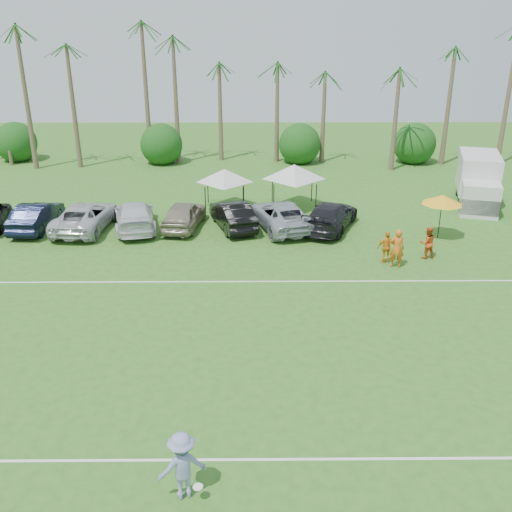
{
  "coord_description": "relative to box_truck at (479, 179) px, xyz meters",
  "views": [
    {
      "loc": [
        1.79,
        -10.8,
        11.63
      ],
      "look_at": [
        1.99,
        13.36,
        1.6
      ],
      "focal_mm": 40.0,
      "sensor_mm": 36.0,
      "label": 1
    }
  ],
  "objects": [
    {
      "name": "field_lines",
      "position": [
        -17.01,
        -18.25,
        -1.75
      ],
      "size": [
        80.0,
        12.1,
        0.01
      ],
      "color": "white",
      "rests_on": "ground"
    },
    {
      "name": "palm_tree_1",
      "position": [
        -34.01,
        11.75,
        6.59
      ],
      "size": [
        2.4,
        2.4,
        9.9
      ],
      "color": "brown",
      "rests_on": "ground"
    },
    {
      "name": "palm_tree_2",
      "position": [
        -29.01,
        11.75,
        7.45
      ],
      "size": [
        2.4,
        2.4,
        10.9
      ],
      "color": "brown",
      "rests_on": "ground"
    },
    {
      "name": "palm_tree_3",
      "position": [
        -25.01,
        11.75,
        8.3
      ],
      "size": [
        2.4,
        2.4,
        11.9
      ],
      "color": "brown",
      "rests_on": "ground"
    },
    {
      "name": "palm_tree_4",
      "position": [
        -21.01,
        11.75,
        5.72
      ],
      "size": [
        2.4,
        2.4,
        8.9
      ],
      "color": "brown",
      "rests_on": "ground"
    },
    {
      "name": "palm_tree_5",
      "position": [
        -17.01,
        11.75,
        6.59
      ],
      "size": [
        2.4,
        2.4,
        9.9
      ],
      "color": "brown",
      "rests_on": "ground"
    },
    {
      "name": "palm_tree_6",
      "position": [
        -13.01,
        11.75,
        7.45
      ],
      "size": [
        2.4,
        2.4,
        10.9
      ],
      "color": "brown",
      "rests_on": "ground"
    },
    {
      "name": "palm_tree_7",
      "position": [
        -9.01,
        11.75,
        8.3
      ],
      "size": [
        2.4,
        2.4,
        11.9
      ],
      "color": "brown",
      "rests_on": "ground"
    },
    {
      "name": "palm_tree_8",
      "position": [
        -4.01,
        11.75,
        5.72
      ],
      "size": [
        2.4,
        2.4,
        8.9
      ],
      "color": "brown",
      "rests_on": "ground"
    },
    {
      "name": "palm_tree_9",
      "position": [
        0.99,
        11.75,
        6.59
      ],
      "size": [
        2.4,
        2.4,
        9.9
      ],
      "color": "brown",
      "rests_on": "ground"
    },
    {
      "name": "palm_tree_10",
      "position": [
        5.99,
        11.75,
        7.45
      ],
      "size": [
        2.4,
        2.4,
        10.9
      ],
      "color": "brown",
      "rests_on": "ground"
    },
    {
      "name": "bush_tree_0",
      "position": [
        -36.01,
        12.75,
        0.04
      ],
      "size": [
        4.0,
        4.0,
        4.0
      ],
      "color": "brown",
      "rests_on": "ground"
    },
    {
      "name": "bush_tree_1",
      "position": [
        -23.01,
        12.75,
        0.04
      ],
      "size": [
        4.0,
        4.0,
        4.0
      ],
      "color": "brown",
      "rests_on": "ground"
    },
    {
      "name": "bush_tree_2",
      "position": [
        -11.01,
        12.75,
        0.04
      ],
      "size": [
        4.0,
        4.0,
        4.0
      ],
      "color": "brown",
      "rests_on": "ground"
    },
    {
      "name": "bush_tree_3",
      "position": [
        -1.01,
        12.75,
        0.04
      ],
      "size": [
        4.0,
        4.0,
        4.0
      ],
      "color": "brown",
      "rests_on": "ground"
    },
    {
      "name": "sideline_player_a",
      "position": [
        -7.91,
        -10.51,
        -0.75
      ],
      "size": [
        0.82,
        0.62,
        2.01
      ],
      "primitive_type": "imported",
      "rotation": [
        0.0,
        0.0,
        2.93
      ],
      "color": "orange",
      "rests_on": "ground"
    },
    {
      "name": "sideline_player_b",
      "position": [
        -6.03,
        -9.37,
        -0.9
      ],
      "size": [
        0.93,
        0.77,
        1.72
      ],
      "primitive_type": "imported",
      "rotation": [
        0.0,
        0.0,
        3.3
      ],
      "color": "#D04817",
      "rests_on": "ground"
    },
    {
      "name": "sideline_player_c",
      "position": [
        -8.28,
        -9.96,
        -0.91
      ],
      "size": [
        1.03,
        0.5,
        1.69
      ],
      "primitive_type": "imported",
      "rotation": [
        0.0,
        0.0,
        3.23
      ],
      "color": "orange",
      "rests_on": "ground"
    },
    {
      "name": "box_truck",
      "position": [
        0.0,
        0.0,
        0.0
      ],
      "size": [
        4.05,
        6.79,
        3.29
      ],
      "rotation": [
        0.0,
        0.0,
        -0.28
      ],
      "color": "silver",
      "rests_on": "ground"
    },
    {
      "name": "canopy_tent_left",
      "position": [
        -16.98,
        -0.58,
        0.88
      ],
      "size": [
        3.8,
        3.8,
        3.08
      ],
      "color": "black",
      "rests_on": "ground"
    },
    {
      "name": "canopy_tent_right",
      "position": [
        -12.43,
        -0.52,
        1.16
      ],
      "size": [
        4.2,
        4.2,
        3.4
      ],
      "color": "black",
      "rests_on": "ground"
    },
    {
      "name": "market_umbrella",
      "position": [
        -4.5,
        -6.43,
        0.55
      ],
      "size": [
        2.31,
        2.31,
        2.57
      ],
      "color": "black",
      "rests_on": "ground"
    },
    {
      "name": "frisbee_player",
      "position": [
        -17.03,
        -25.54,
        -0.77
      ],
      "size": [
        1.44,
        1.11,
        1.97
      ],
      "rotation": [
        0.0,
        0.0,
        3.47
      ],
      "color": "#8188B8",
      "rests_on": "ground"
    },
    {
      "name": "parked_car_1",
      "position": [
        -28.07,
        -4.66,
        -0.94
      ],
      "size": [
        1.95,
        5.02,
        1.63
      ],
      "primitive_type": "imported",
      "rotation": [
        0.0,
        0.0,
        3.1
      ],
      "color": "black",
      "rests_on": "ground"
    },
    {
      "name": "parked_car_2",
      "position": [
        -25.14,
        -4.76,
        -0.94
      ],
      "size": [
        3.12,
        6.04,
        1.63
      ],
      "primitive_type": "imported",
      "rotation": [
        0.0,
        0.0,
        3.07
      ],
      "color": "silver",
      "rests_on": "ground"
    },
    {
      "name": "parked_car_3",
      "position": [
        -22.21,
        -4.64,
        -0.94
      ],
      "size": [
        3.45,
        5.97,
        1.63
      ],
      "primitive_type": "imported",
      "rotation": [
        0.0,
        0.0,
        3.36
      ],
      "color": "silver",
      "rests_on": "ground"
    },
    {
      "name": "parked_car_4",
      "position": [
        -19.28,
        -4.51,
        -0.94
      ],
      "size": [
        2.57,
        5.0,
        1.63
      ],
      "primitive_type": "imported",
      "rotation": [
        0.0,
        0.0,
        3.0
      ],
      "color": "gray",
      "rests_on": "ground"
    },
    {
      "name": "parked_car_5",
      "position": [
        -16.36,
        -4.54,
        -0.94
      ],
      "size": [
        3.15,
        5.23,
        1.63
      ],
      "primitive_type": "imported",
      "rotation": [
        0.0,
        0.0,
        3.45
      ],
      "color": "black",
      "rests_on": "ground"
    },
    {
      "name": "parked_car_6",
      "position": [
        -13.43,
        -4.64,
        -0.94
      ],
      "size": [
        4.23,
        6.38,
        1.63
      ],
      "primitive_type": "imported",
      "rotation": [
        0.0,
        0.0,
        3.43
      ],
      "color": "#A1A7B1",
      "rests_on": "ground"
    },
    {
      "name": "parked_car_7",
      "position": [
        -10.5,
        -4.77,
        -0.94
      ],
      "size": [
        4.29,
        6.06,
        1.63
      ],
      "primitive_type": "imported",
      "rotation": [
        0.0,
        0.0,
        2.74
      ],
      "color": "black",
      "rests_on": "ground"
    }
  ]
}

